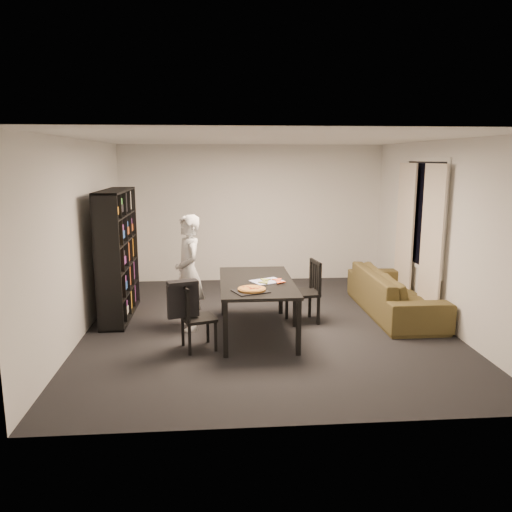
{
  "coord_description": "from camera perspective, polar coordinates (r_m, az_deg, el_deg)",
  "views": [
    {
      "loc": [
        -0.69,
        -6.78,
        2.35
      ],
      "look_at": [
        -0.16,
        -0.2,
        1.05
      ],
      "focal_mm": 35.0,
      "sensor_mm": 36.0,
      "label": 1
    }
  ],
  "objects": [
    {
      "name": "baking_tray",
      "position": [
        6.16,
        -0.63,
        -4.05
      ],
      "size": [
        0.49,
        0.45,
        0.01
      ],
      "primitive_type": "cube",
      "rotation": [
        0.0,
        0.0,
        0.38
      ],
      "color": "black",
      "rests_on": "dining_table"
    },
    {
      "name": "chair_right",
      "position": [
        7.26,
        6.0,
        -3.55
      ],
      "size": [
        0.48,
        0.48,
        0.91
      ],
      "rotation": [
        0.0,
        0.0,
        -1.41
      ],
      "color": "black",
      "rests_on": "room"
    },
    {
      "name": "window_pane",
      "position": [
        8.08,
        18.65,
        4.52
      ],
      "size": [
        0.02,
        1.4,
        1.6
      ],
      "primitive_type": "cube",
      "color": "black",
      "rests_on": "room"
    },
    {
      "name": "curtain_left",
      "position": [
        7.62,
        19.42,
        1.44
      ],
      "size": [
        0.03,
        0.7,
        2.25
      ],
      "primitive_type": "cube",
      "color": "beige",
      "rests_on": "room"
    },
    {
      "name": "room",
      "position": [
        6.9,
        1.23,
        2.38
      ],
      "size": [
        5.01,
        5.51,
        2.61
      ],
      "color": "black",
      "rests_on": "ground"
    },
    {
      "name": "sofa",
      "position": [
        7.94,
        15.57,
        -4.05
      ],
      "size": [
        0.88,
        2.24,
        0.65
      ],
      "primitive_type": "imported",
      "rotation": [
        0.0,
        0.0,
        1.57
      ],
      "color": "#403219",
      "rests_on": "room"
    },
    {
      "name": "pizza_slices",
      "position": [
        6.63,
        1.78,
        -2.87
      ],
      "size": [
        0.42,
        0.37,
        0.01
      ],
      "primitive_type": null,
      "rotation": [
        0.0,
        0.0,
        0.19
      ],
      "color": "gold",
      "rests_on": "dining_table"
    },
    {
      "name": "person",
      "position": [
        6.94,
        -7.7,
        -1.89
      ],
      "size": [
        0.53,
        0.67,
        1.6
      ],
      "primitive_type": "imported",
      "rotation": [
        0.0,
        0.0,
        -1.28
      ],
      "color": "silver",
      "rests_on": "room"
    },
    {
      "name": "dining_table",
      "position": [
        6.72,
        0.07,
        -3.38
      ],
      "size": [
        0.97,
        1.75,
        0.73
      ],
      "color": "black",
      "rests_on": "room"
    },
    {
      "name": "draped_jacket",
      "position": [
        6.15,
        -8.35,
        -4.71
      ],
      "size": [
        0.4,
        0.27,
        0.46
      ],
      "rotation": [
        0.0,
        0.0,
        1.88
      ],
      "color": "black",
      "rests_on": "chair_left"
    },
    {
      "name": "curtain_right",
      "position": [
        8.57,
        16.63,
        2.62
      ],
      "size": [
        0.03,
        0.7,
        2.25
      ],
      "primitive_type": "cube",
      "color": "beige",
      "rests_on": "room"
    },
    {
      "name": "chair_left",
      "position": [
        6.23,
        -7.29,
        -6.49
      ],
      "size": [
        0.48,
        0.48,
        0.83
      ],
      "rotation": [
        0.0,
        0.0,
        1.88
      ],
      "color": "black",
      "rests_on": "room"
    },
    {
      "name": "kitchen_towel",
      "position": [
        6.66,
        1.28,
        -2.9
      ],
      "size": [
        0.49,
        0.44,
        0.01
      ],
      "primitive_type": "cube",
      "rotation": [
        0.0,
        0.0,
        0.44
      ],
      "color": "silver",
      "rests_on": "dining_table"
    },
    {
      "name": "pepperoni_pizza",
      "position": [
        6.18,
        -0.48,
        -3.81
      ],
      "size": [
        0.35,
        0.35,
        0.03
      ],
      "rotation": [
        0.0,
        0.0,
        0.36
      ],
      "color": "olive",
      "rests_on": "dining_table"
    },
    {
      "name": "bookshelf",
      "position": [
        7.66,
        -15.52,
        0.19
      ],
      "size": [
        0.35,
        1.5,
        1.9
      ],
      "primitive_type": "cube",
      "color": "black",
      "rests_on": "room"
    },
    {
      "name": "window_frame",
      "position": [
        8.08,
        18.62,
        4.52
      ],
      "size": [
        0.03,
        1.52,
        1.72
      ],
      "primitive_type": "cube",
      "color": "white",
      "rests_on": "room"
    }
  ]
}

